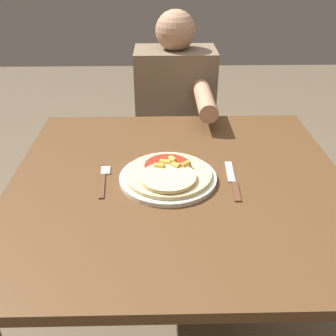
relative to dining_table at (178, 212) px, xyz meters
The scene contains 6 objects.
dining_table is the anchor object (origin of this frame).
plate 0.13m from the dining_table, behind, with size 0.29×0.29×0.01m.
pizza 0.15m from the dining_table, behind, with size 0.26×0.26×0.04m.
fork 0.25m from the dining_table, behind, with size 0.03×0.18×0.00m.
knife 0.20m from the dining_table, ahead, with size 0.03×0.22×0.00m.
person_diner 0.71m from the dining_table, 88.45° to the left, with size 0.35×0.52×1.15m.
Camera 1 is at (-0.05, -1.00, 1.40)m, focal length 42.00 mm.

